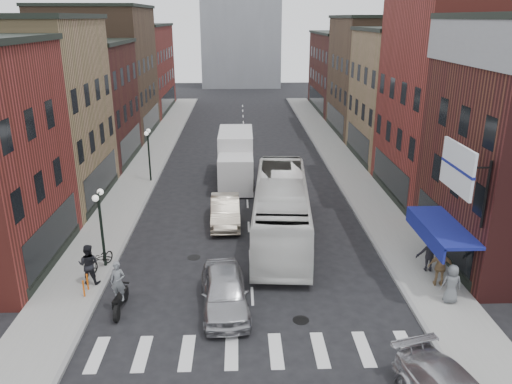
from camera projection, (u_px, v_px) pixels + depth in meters
ground at (253, 308)px, 21.92m from camera, size 160.00×160.00×0.00m
sidewalk_left at (146, 167)px, 42.37m from camera, size 3.00×74.00×0.15m
sidewalk_right at (344, 165)px, 42.92m from camera, size 3.00×74.00×0.15m
curb_left at (164, 167)px, 42.44m from camera, size 0.20×74.00×0.16m
curb_right at (327, 166)px, 42.89m from camera, size 0.20×74.00×0.16m
crosswalk_stripes at (255, 351)px, 19.09m from camera, size 12.00×2.20×0.01m
bldg_left_mid_a at (18, 113)px, 32.60m from camera, size 10.30×10.20×12.30m
bldg_left_mid_b at (69, 104)px, 42.36m from camera, size 10.30×10.20×10.30m
bldg_left_far_a at (100, 72)px, 52.24m from camera, size 10.30×12.20×13.30m
bldg_left_far_b at (129, 69)px, 65.77m from camera, size 10.30×16.20×11.30m
bldg_right_mid_a at (471, 96)px, 33.24m from camera, size 10.30×10.20×14.30m
bldg_right_mid_b at (418, 96)px, 43.16m from camera, size 10.30×10.20×11.30m
bldg_right_far_a at (383, 76)px, 53.37m from camera, size 10.30×12.20×12.30m
bldg_right_far_b at (354, 72)px, 66.90m from camera, size 10.30×16.20×10.30m
awning_blue at (439, 228)px, 23.70m from camera, size 1.80×5.00×0.78m
billboard_sign at (459, 169)px, 20.64m from camera, size 1.52×3.00×3.70m
streetlamp_near at (100, 215)px, 24.49m from camera, size 0.32×1.22×4.11m
streetlamp_far at (148, 146)px, 37.69m from camera, size 0.32×1.22×4.11m
bike_rack at (86, 285)px, 22.72m from camera, size 0.08×0.68×0.80m
box_truck at (236, 158)px, 38.38m from camera, size 2.69×8.51×3.70m
motorcycle_rider at (119, 289)px, 21.33m from camera, size 0.70×2.34×2.39m
transit_bus at (281, 209)px, 28.51m from camera, size 3.90×12.69×3.48m
sedan_left_near at (224, 291)px, 21.63m from camera, size 2.46×5.16×1.70m
sedan_left_far at (225, 211)px, 30.71m from camera, size 1.90×5.05×1.65m
parked_bicycle at (101, 259)px, 24.95m from camera, size 1.30×2.01×1.00m
ped_left_solo at (88, 264)px, 23.39m from camera, size 1.00×0.63×1.97m
ped_right_a at (430, 252)px, 24.59m from camera, size 1.34×0.81×1.94m
ped_right_b at (441, 267)px, 23.20m from camera, size 1.22×0.77×1.94m
ped_right_c at (452, 284)px, 21.85m from camera, size 0.90×0.61×1.80m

